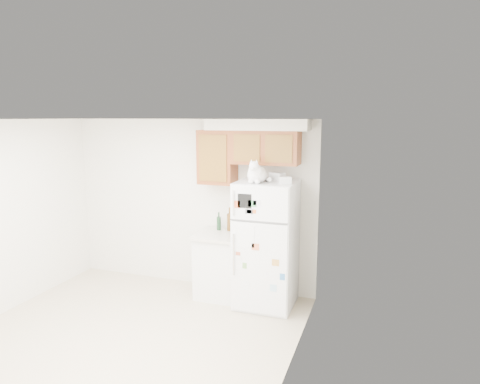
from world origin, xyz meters
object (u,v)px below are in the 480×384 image
at_px(refrigerator, 266,244).
at_px(bottle_green, 219,221).
at_px(bottle_amber, 230,219).
at_px(cat, 257,174).
at_px(storage_box_front, 285,180).
at_px(base_counter, 220,265).
at_px(storage_box_back, 277,176).

height_order(refrigerator, bottle_green, refrigerator).
height_order(bottle_green, bottle_amber, bottle_amber).
xyz_separation_m(cat, storage_box_front, (0.36, 0.03, -0.07)).
bearing_deg(cat, refrigerator, 56.57).
bearing_deg(cat, bottle_amber, 142.46).
bearing_deg(base_counter, refrigerator, -6.09).
xyz_separation_m(base_counter, bottle_green, (-0.08, 0.16, 0.59)).
xyz_separation_m(refrigerator, base_counter, (-0.69, 0.07, -0.39)).
relative_size(base_counter, storage_box_front, 6.13).
relative_size(bottle_green, bottle_amber, 0.77).
bearing_deg(base_counter, cat, -20.09).
bearing_deg(refrigerator, storage_box_back, 59.16).
bearing_deg(refrigerator, bottle_green, 162.84).
xyz_separation_m(refrigerator, bottle_amber, (-0.61, 0.25, 0.24)).
height_order(storage_box_back, storage_box_front, storage_box_back).
relative_size(base_counter, bottle_amber, 2.70).
relative_size(refrigerator, bottle_green, 6.48).
bearing_deg(storage_box_back, base_counter, -152.18).
height_order(cat, bottle_amber, cat).
xyz_separation_m(base_counter, storage_box_front, (0.95, -0.19, 1.28)).
distance_m(refrigerator, cat, 0.98).
bearing_deg(storage_box_front, bottle_amber, 133.10).
height_order(storage_box_front, bottle_amber, storage_box_front).
bearing_deg(bottle_green, bottle_amber, 4.53).
height_order(refrigerator, bottle_amber, refrigerator).
distance_m(base_counter, bottle_green, 0.62).
bearing_deg(bottle_amber, storage_box_front, -22.59).
height_order(base_counter, storage_box_front, storage_box_front).
bearing_deg(refrigerator, cat, -123.43).
xyz_separation_m(storage_box_back, storage_box_front, (0.17, -0.28, -0.01)).
distance_m(refrigerator, storage_box_front, 0.94).
relative_size(storage_box_back, bottle_green, 0.69).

